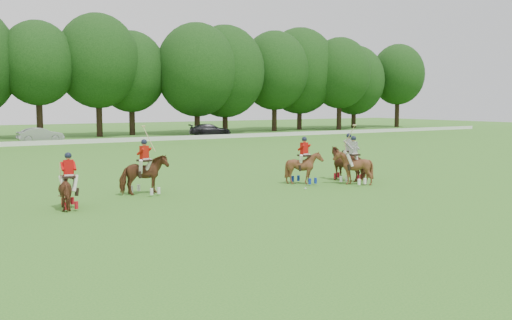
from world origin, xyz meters
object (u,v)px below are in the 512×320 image
polo_red_c (304,167)px  polo_ball (305,189)px  car_mid (40,135)px  polo_red_a (69,189)px  polo_stripe_a (348,163)px  polo_stripe_b (353,167)px  polo_red_b (145,175)px  car_right (210,130)px

polo_red_c → polo_ball: polo_red_c is taller
car_mid → polo_red_a: polo_red_a is taller
polo_red_a → polo_stripe_a: size_ratio=0.88×
polo_red_a → car_mid: bearing=80.5°
polo_red_a → polo_ball: bearing=-4.4°
car_mid → polo_red_c: 38.22m
polo_stripe_a → polo_stripe_b: bearing=-121.7°
polo_red_c → polo_ball: 1.91m
polo_stripe_a → polo_ball: 4.01m
polo_red_b → polo_stripe_a: (10.59, -1.20, 0.01)m
polo_stripe_a → polo_red_c: bearing=176.8°
car_right → polo_red_c: polo_red_c is taller
polo_red_a → polo_red_c: bearing=3.1°
car_mid → polo_stripe_a: 38.83m
polo_red_b → polo_stripe_a: 10.65m
car_mid → polo_ball: (4.09, -39.32, -0.68)m
polo_red_c → polo_red_b: bearing=172.4°
polo_stripe_a → polo_stripe_b: size_ratio=0.83×
polo_red_a → polo_red_c: 11.52m
polo_stripe_a → polo_stripe_b: 1.42m
polo_red_c → polo_stripe_b: size_ratio=0.80×
polo_red_b → polo_ball: 7.37m
polo_red_a → polo_stripe_b: 13.50m
polo_red_a → polo_red_c: size_ratio=0.92×
polo_red_b → polo_stripe_b: size_ratio=1.01×
polo_red_b → polo_ball: bearing=-19.8°
polo_red_a → polo_stripe_b: bearing=-3.1°
polo_red_b → polo_red_c: 7.93m
polo_red_a → polo_stripe_b: (13.48, -0.74, 0.11)m
car_right → polo_stripe_a: 39.72m
polo_red_b → polo_ball: size_ratio=33.05×
polo_stripe_b → polo_ball: (-2.95, -0.07, -0.83)m
polo_red_b → polo_red_c: polo_red_b is taller
car_mid → car_right: 19.23m
polo_stripe_b → car_mid: bearing=100.2°
car_mid → polo_stripe_a: (7.79, -38.04, 0.17)m
car_mid → polo_stripe_a: polo_stripe_a is taller
car_mid → car_right: car_mid is taller
polo_stripe_a → polo_ball: bearing=-160.9°
car_right → polo_red_b: (-22.03, -36.84, 0.17)m
polo_red_a → polo_ball: polo_red_a is taller
polo_red_b → polo_red_c: bearing=-7.6°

